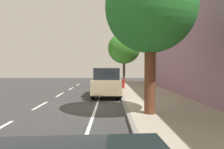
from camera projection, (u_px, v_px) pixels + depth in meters
The scene contains 13 objects.
ground at pixel (95, 108), 10.14m from camera, with size 55.14×55.14×0.00m, color #353535.
sidewalk at pixel (166, 106), 10.17m from camera, with size 3.96×34.46×0.15m, color #A19785.
curb_edge at pixel (125, 106), 10.15m from camera, with size 0.16×34.46×0.15m, color gray.
lane_stripe_centre at pixel (24, 115), 8.68m from camera, with size 0.14×31.60×0.01m.
lane_stripe_bike_edge at pixel (96, 108), 10.14m from camera, with size 0.12×34.46×0.01m, color white.
building_facade at pixel (211, 48), 10.08m from camera, with size 0.50×34.46×6.06m, color gray.
parked_suv_tan_second at pixel (107, 82), 14.27m from camera, with size 2.00×4.72×1.99m.
parked_pickup_white_mid at pixel (106, 77), 22.92m from camera, with size 2.32×5.42×1.95m.
bicycle_at_curb at pixel (113, 85), 18.44m from camera, with size 1.71×0.62×0.79m.
cyclist_with_backpack at pixel (116, 79), 17.97m from camera, with size 0.44×0.62×1.70m.
street_tree_near_cyclist at pixel (150, 9), 8.12m from camera, with size 3.66×3.66×6.11m.
street_tree_mid_block at pixel (124, 48), 23.52m from camera, with size 3.74×3.74×5.90m.
fire_hydrant at pixel (123, 84), 18.04m from camera, with size 0.22×0.22×0.84m.
Camera 1 is at (0.78, -10.07, 2.06)m, focal length 32.38 mm.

